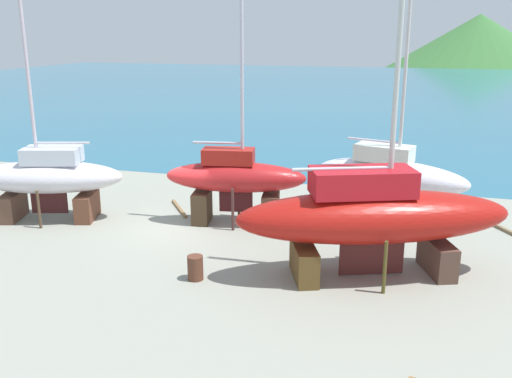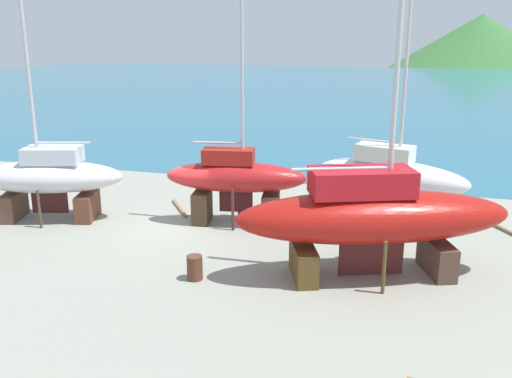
{
  "view_description": "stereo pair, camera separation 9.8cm",
  "coord_description": "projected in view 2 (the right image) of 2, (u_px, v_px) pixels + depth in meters",
  "views": [
    {
      "loc": [
        9.51,
        -20.78,
        8.16
      ],
      "look_at": [
        3.3,
        0.78,
        1.8
      ],
      "focal_mm": 39.14,
      "sensor_mm": 36.0,
      "label": 1
    },
    {
      "loc": [
        9.6,
        -20.75,
        8.16
      ],
      "look_at": [
        3.3,
        0.78,
        1.8
      ],
      "focal_mm": 39.14,
      "sensor_mm": 36.0,
      "label": 2
    }
  ],
  "objects": [
    {
      "name": "sea_water",
      "position": [
        352.0,
        89.0,
        80.96
      ],
      "size": [
        156.33,
        106.27,
        0.01
      ],
      "primitive_type": "cube",
      "color": "#286885",
      "rests_on": "ground"
    },
    {
      "name": "timber_plank_near",
      "position": [
        179.0,
        208.0,
        26.47
      ],
      "size": [
        1.71,
        2.26,
        0.11
      ],
      "primitive_type": "cube",
      "rotation": [
        0.0,
        0.0,
        2.2
      ],
      "color": "olive",
      "rests_on": "ground"
    },
    {
      "name": "barrel_by_slipway",
      "position": [
        15.0,
        185.0,
        29.53
      ],
      "size": [
        0.81,
        0.92,
        0.6
      ],
      "primitive_type": "cylinder",
      "rotation": [
        1.57,
        0.0,
        3.47
      ],
      "color": "brown",
      "rests_on": "ground"
    },
    {
      "name": "sailboat_large_starboard",
      "position": [
        235.0,
        179.0,
        24.08
      ],
      "size": [
        6.29,
        2.69,
        11.55
      ],
      "rotation": [
        0.0,
        0.0,
        0.17
      ],
      "color": "#513426",
      "rests_on": "ground"
    },
    {
      "name": "headland_hill",
      "position": [
        479.0,
        61.0,
        158.31
      ],
      "size": [
        85.88,
        85.88,
        25.68
      ],
      "primitive_type": "cone",
      "color": "#3A7137",
      "rests_on": "ground"
    },
    {
      "name": "sailboat_small_center",
      "position": [
        48.0,
        177.0,
        24.7
      ],
      "size": [
        7.08,
        4.04,
        11.73
      ],
      "rotation": [
        0.0,
        0.0,
        3.42
      ],
      "color": "brown",
      "rests_on": "ground"
    },
    {
      "name": "ground_plane",
      "position": [
        145.0,
        254.0,
        21.21
      ],
      "size": [
        46.31,
        46.31,
        0.0
      ],
      "primitive_type": "plane",
      "color": "gray"
    },
    {
      "name": "sailboat_far_slipway",
      "position": [
        372.0,
        216.0,
        18.76
      ],
      "size": [
        9.68,
        5.81,
        13.54
      ],
      "rotation": [
        0.0,
        0.0,
        0.38
      ],
      "color": "brown",
      "rests_on": "ground"
    },
    {
      "name": "barrel_rust_far",
      "position": [
        195.0,
        268.0,
        18.93
      ],
      "size": [
        0.72,
        0.72,
        0.85
      ],
      "primitive_type": "cylinder",
      "rotation": [
        0.0,
        0.0,
        0.48
      ],
      "color": "brown",
      "rests_on": "ground"
    },
    {
      "name": "sailboat_mid_port",
      "position": [
        390.0,
        176.0,
        25.54
      ],
      "size": [
        7.38,
        3.81,
        11.22
      ],
      "rotation": [
        0.0,
        0.0,
        -0.25
      ],
      "color": "#49302D",
      "rests_on": "ground"
    }
  ]
}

